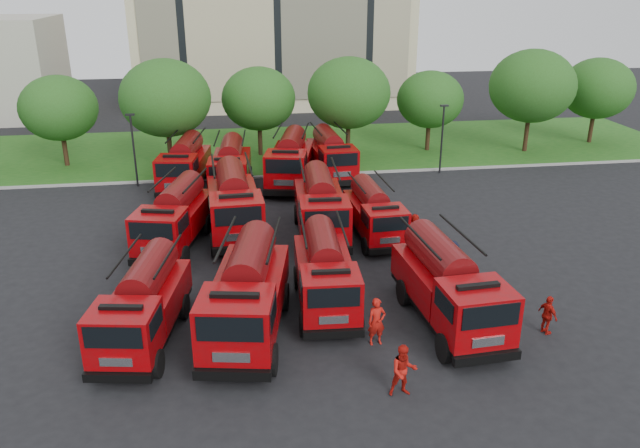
# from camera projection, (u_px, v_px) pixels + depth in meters

# --- Properties ---
(ground) EXTENTS (140.00, 140.00, 0.00)m
(ground) POSITION_uv_depth(u_px,v_px,m) (311.00, 288.00, 29.27)
(ground) COLOR black
(ground) RESTS_ON ground
(lawn) EXTENTS (70.00, 16.00, 0.12)m
(lawn) POSITION_uv_depth(u_px,v_px,m) (271.00, 149.00, 53.19)
(lawn) COLOR #154E14
(lawn) RESTS_ON ground
(curb) EXTENTS (70.00, 0.30, 0.14)m
(curb) POSITION_uv_depth(u_px,v_px,m) (279.00, 176.00, 45.73)
(curb) COLOR gray
(curb) RESTS_ON ground
(tree_1) EXTENTS (5.71, 5.71, 6.98)m
(tree_1) POSITION_uv_depth(u_px,v_px,m) (59.00, 108.00, 46.62)
(tree_1) COLOR #382314
(tree_1) RESTS_ON ground
(tree_2) EXTENTS (6.72, 6.72, 8.22)m
(tree_2) POSITION_uv_depth(u_px,v_px,m) (165.00, 98.00, 46.03)
(tree_2) COLOR #382314
(tree_2) RESTS_ON ground
(tree_3) EXTENTS (5.88, 5.88, 7.19)m
(tree_3) POSITION_uv_depth(u_px,v_px,m) (259.00, 99.00, 49.52)
(tree_3) COLOR #382314
(tree_3) RESTS_ON ground
(tree_4) EXTENTS (6.55, 6.55, 8.01)m
(tree_4) POSITION_uv_depth(u_px,v_px,m) (349.00, 93.00, 48.89)
(tree_4) COLOR #382314
(tree_4) RESTS_ON ground
(tree_5) EXTENTS (5.46, 5.46, 6.68)m
(tree_5) POSITION_uv_depth(u_px,v_px,m) (430.00, 100.00, 51.07)
(tree_5) COLOR #382314
(tree_5) RESTS_ON ground
(tree_6) EXTENTS (6.89, 6.89, 8.42)m
(tree_6) POSITION_uv_depth(u_px,v_px,m) (532.00, 86.00, 50.35)
(tree_6) COLOR #382314
(tree_6) RESTS_ON ground
(tree_7) EXTENTS (6.05, 6.05, 7.39)m
(tree_7) POSITION_uv_depth(u_px,v_px,m) (598.00, 88.00, 53.39)
(tree_7) COLOR #382314
(tree_7) RESTS_ON ground
(lamp_post_0) EXTENTS (0.60, 0.25, 5.11)m
(lamp_post_0) POSITION_uv_depth(u_px,v_px,m) (133.00, 146.00, 42.70)
(lamp_post_0) COLOR black
(lamp_post_0) RESTS_ON ground
(lamp_post_1) EXTENTS (0.60, 0.25, 5.11)m
(lamp_post_1) POSITION_uv_depth(u_px,v_px,m) (442.00, 135.00, 45.67)
(lamp_post_1) COLOR black
(lamp_post_1) RESTS_ON ground
(fire_truck_0) EXTENTS (3.52, 7.23, 3.16)m
(fire_truck_0) POSITION_uv_depth(u_px,v_px,m) (143.00, 304.00, 24.57)
(fire_truck_0) COLOR black
(fire_truck_0) RESTS_ON ground
(fire_truck_1) EXTENTS (4.10, 8.25, 3.59)m
(fire_truck_1) POSITION_uv_depth(u_px,v_px,m) (247.00, 293.00, 24.97)
(fire_truck_1) COLOR black
(fire_truck_1) RESTS_ON ground
(fire_truck_2) EXTENTS (2.85, 7.06, 3.16)m
(fire_truck_2) POSITION_uv_depth(u_px,v_px,m) (325.00, 272.00, 27.23)
(fire_truck_2) COLOR black
(fire_truck_2) RESTS_ON ground
(fire_truck_3) EXTENTS (3.17, 7.68, 3.42)m
(fire_truck_3) POSITION_uv_depth(u_px,v_px,m) (448.00, 286.00, 25.77)
(fire_truck_3) COLOR black
(fire_truck_3) RESTS_ON ground
(fire_truck_4) EXTENTS (4.16, 7.67, 3.32)m
(fire_truck_4) POSITION_uv_depth(u_px,v_px,m) (175.00, 217.00, 33.41)
(fire_truck_4) COLOR black
(fire_truck_4) RESTS_ON ground
(fire_truck_5) EXTENTS (3.22, 8.10, 3.63)m
(fire_truck_5) POSITION_uv_depth(u_px,v_px,m) (234.00, 203.00, 34.98)
(fire_truck_5) COLOR black
(fire_truck_5) RESTS_ON ground
(fire_truck_6) EXTENTS (3.15, 7.73, 3.45)m
(fire_truck_6) POSITION_uv_depth(u_px,v_px,m) (321.00, 206.00, 34.79)
(fire_truck_6) COLOR black
(fire_truck_6) RESTS_ON ground
(fire_truck_7) EXTENTS (2.56, 6.45, 2.90)m
(fire_truck_7) POSITION_uv_depth(u_px,v_px,m) (374.00, 213.00, 34.59)
(fire_truck_7) COLOR black
(fire_truck_7) RESTS_ON ground
(fire_truck_8) EXTENTS (3.55, 7.62, 3.34)m
(fire_truck_8) POSITION_uv_depth(u_px,v_px,m) (185.00, 164.00, 42.93)
(fire_truck_8) COLOR black
(fire_truck_8) RESTS_ON ground
(fire_truck_9) EXTENTS (3.11, 7.47, 3.32)m
(fire_truck_9) POSITION_uv_depth(u_px,v_px,m) (231.00, 166.00, 42.35)
(fire_truck_9) COLOR black
(fire_truck_9) RESTS_ON ground
(fire_truck_10) EXTENTS (4.23, 8.14, 3.53)m
(fire_truck_10) POSITION_uv_depth(u_px,v_px,m) (290.00, 160.00, 43.48)
(fire_truck_10) COLOR black
(fire_truck_10) RESTS_ON ground
(fire_truck_11) EXTENTS (2.94, 7.34, 3.28)m
(fire_truck_11) POSITION_uv_depth(u_px,v_px,m) (331.00, 155.00, 45.25)
(fire_truck_11) COLOR black
(fire_truck_11) RESTS_ON ground
(firefighter_0) EXTENTS (0.77, 0.60, 1.98)m
(firefighter_0) POSITION_uv_depth(u_px,v_px,m) (376.00, 343.00, 24.85)
(firefighter_0) COLOR #AD130D
(firefighter_0) RESTS_ON ground
(firefighter_1) EXTENTS (0.96, 0.54, 1.95)m
(firefighter_1) POSITION_uv_depth(u_px,v_px,m) (402.00, 394.00, 21.80)
(firefighter_1) COLOR #AD130D
(firefighter_1) RESTS_ON ground
(firefighter_2) EXTENTS (0.82, 1.11, 1.68)m
(firefighter_2) POSITION_uv_depth(u_px,v_px,m) (545.00, 333.00, 25.57)
(firefighter_2) COLOR #AD130D
(firefighter_2) RESTS_ON ground
(firefighter_3) EXTENTS (1.23, 1.03, 1.69)m
(firefighter_3) POSITION_uv_depth(u_px,v_px,m) (451.00, 272.00, 30.86)
(firefighter_3) COLOR black
(firefighter_3) RESTS_ON ground
(firefighter_4) EXTENTS (1.11, 0.97, 1.91)m
(firefighter_4) POSITION_uv_depth(u_px,v_px,m) (168.00, 273.00, 30.83)
(firefighter_4) COLOR black
(firefighter_4) RESTS_ON ground
(firefighter_5) EXTENTS (1.63, 0.81, 1.70)m
(firefighter_5) POSITION_uv_depth(u_px,v_px,m) (413.00, 243.00, 34.29)
(firefighter_5) COLOR #AD130D
(firefighter_5) RESTS_ON ground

